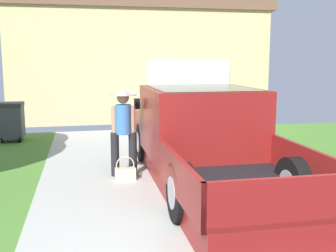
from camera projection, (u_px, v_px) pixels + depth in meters
The scene contains 5 objects.
pickup_truck at pixel (202, 139), 7.34m from camera, with size 2.08×5.54×1.66m.
person_with_hat at pixel (123, 127), 7.52m from camera, with size 0.51×0.51×1.64m.
handbag at pixel (125, 173), 7.35m from camera, with size 0.37×0.16×0.44m.
house_with_garage at pixel (135, 55), 16.05m from camera, with size 9.32×5.43×4.63m.
wheeled_trash_bin at pixel (12, 120), 10.84m from camera, with size 0.60×0.72×1.03m.
Camera 1 is at (-1.79, -3.53, 2.14)m, focal length 43.57 mm.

